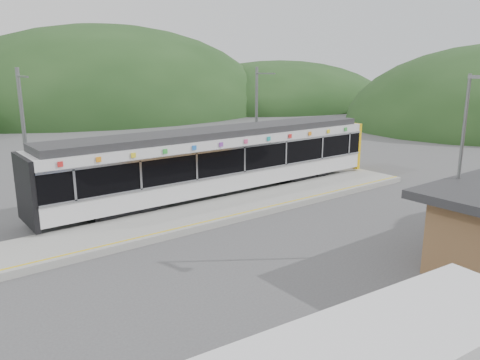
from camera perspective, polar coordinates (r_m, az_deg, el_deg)
ground at (r=20.33m, az=2.15°, el=-6.58°), size 120.00×120.00×0.00m
hills at (r=28.02m, az=4.98°, el=-0.89°), size 146.00×149.00×26.00m
platform at (r=22.77m, az=-3.17°, el=-3.93°), size 26.00×3.20×0.30m
yellow_line at (r=21.71m, az=-1.23°, el=-4.37°), size 26.00×0.10×0.01m
train at (r=25.73m, az=-2.35°, el=2.55°), size 20.44×3.01×3.74m
catenary_mast_west at (r=24.01m, az=-24.72°, el=4.33°), size 0.18×1.80×7.00m
catenary_mast_east at (r=30.31m, az=2.06°, el=7.29°), size 0.18×1.80×7.00m
lamp_post at (r=18.85m, az=25.74°, el=3.16°), size 0.38×1.20×6.80m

